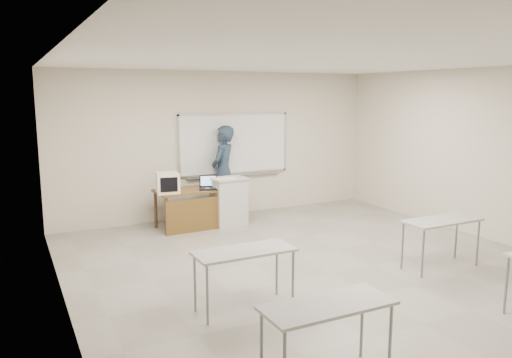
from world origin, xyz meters
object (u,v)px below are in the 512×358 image
laptop (207,186)px  keyboard (223,178)px  presenter (223,172)px  whiteboard (234,145)px  instructor_desk (196,200)px  mouse (207,189)px  crt_monitor (168,183)px  podium (229,201)px

laptop → keyboard: bearing=2.9°
presenter → whiteboard: bearing=163.6°
laptop → whiteboard: bearing=62.2°
instructor_desk → keyboard: (0.51, -0.11, 0.40)m
laptop → mouse: size_ratio=3.49×
instructor_desk → crt_monitor: (-0.55, -0.01, 0.39)m
instructor_desk → mouse: bearing=-26.5°
whiteboard → laptop: (-0.94, -0.79, -0.67)m
whiteboard → instructor_desk: bearing=-146.1°
laptop → mouse: bearing=-86.0°
instructor_desk → presenter: (0.82, 0.60, 0.41)m
podium → instructor_desk: bearing=172.0°
podium → laptop: laptop is taller
whiteboard → keyboard: (-0.65, -0.89, -0.53)m
presenter → crt_monitor: bearing=-20.0°
whiteboard → podium: bearing=-121.5°
laptop → presenter: size_ratio=0.18×
instructor_desk → podium: bearing=-5.8°
laptop → keyboard: 0.33m
crt_monitor → presenter: 1.50m
whiteboard → keyboard: 1.22m
whiteboard → mouse: 1.48m
whiteboard → instructor_desk: whiteboard is taller
presenter → keyboard: bearing=22.1°
instructor_desk → crt_monitor: size_ratio=3.20×
whiteboard → crt_monitor: 1.96m
keyboard → presenter: size_ratio=0.25×
keyboard → presenter: (0.31, 0.71, 0.00)m
instructor_desk → podium: size_ratio=1.55×
mouse → keyboard: bearing=-6.9°
crt_monitor → mouse: crt_monitor is taller
instructor_desk → podium: podium is taller
keyboard → podium: bearing=25.8°
whiteboard → instructor_desk: 1.68m
whiteboard → presenter: whiteboard is taller
laptop → mouse: (-0.02, -0.08, -0.04)m
whiteboard → instructor_desk: (-1.16, -0.78, -0.93)m
keyboard → whiteboard: bearing=53.5°
podium → laptop: bearing=171.9°
podium → mouse: size_ratio=9.63×
laptop → podium: bearing=18.7°
podium → mouse: (-0.46, -0.05, 0.30)m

